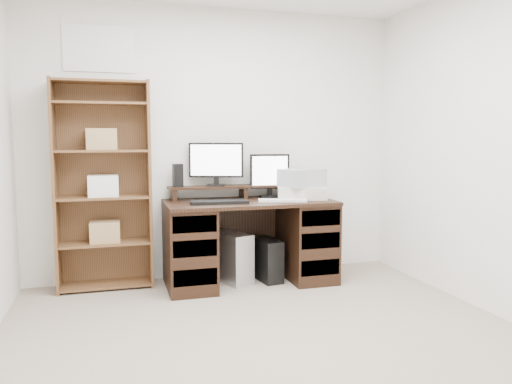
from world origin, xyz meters
name	(u,v)px	position (x,y,z in m)	size (l,w,h in m)	color
room	(289,149)	(0.00, 0.00, 1.25)	(3.54, 4.04, 2.54)	gray
desk	(249,240)	(0.22, 1.64, 0.39)	(1.50, 0.70, 0.75)	black
riser_shelf	(243,188)	(0.22, 1.85, 0.84)	(1.40, 0.22, 0.12)	black
monitor_wide	(216,162)	(-0.03, 1.86, 1.09)	(0.48, 0.20, 0.40)	black
monitor_small	(270,174)	(0.47, 1.81, 0.97)	(0.37, 0.16, 0.41)	black
speaker	(178,175)	(-0.38, 1.88, 0.97)	(0.08, 0.08, 0.21)	black
keyboard_black	(219,202)	(-0.08, 1.52, 0.76)	(0.49, 0.16, 0.03)	black
keyboard_white	(282,200)	(0.49, 1.50, 0.76)	(0.42, 0.13, 0.02)	silver
mouse	(309,198)	(0.76, 1.55, 0.77)	(0.09, 0.06, 0.04)	silver
printer	(302,192)	(0.73, 1.66, 0.81)	(0.44, 0.33, 0.11)	beige
basket	(302,178)	(0.73, 1.66, 0.94)	(0.38, 0.27, 0.16)	#999DA3
tower_silver	(231,257)	(0.06, 1.71, 0.23)	(0.20, 0.45, 0.45)	#B1B3B8
tower_black	(267,260)	(0.40, 1.66, 0.19)	(0.22, 0.40, 0.38)	black
bookshelf	(103,183)	(-1.03, 1.86, 0.92)	(0.80, 0.30, 1.80)	brown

